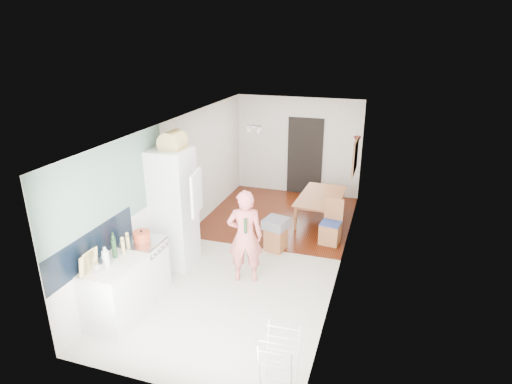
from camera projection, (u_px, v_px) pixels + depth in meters
The scene contains 32 objects.
room_shell at pixel (256, 192), 7.80m from camera, with size 3.20×7.00×2.50m, color white, non-canonical shape.
floor at pixel (256, 253), 8.23m from camera, with size 3.20×7.00×0.01m, color beige.
wood_floor_overlay at pixel (280, 216), 9.88m from camera, with size 3.20×3.30×0.01m, color #592309.
sage_wall_panel at pixel (111, 187), 6.26m from camera, with size 0.02×3.00×1.30m, color slate.
tile_splashback at pixel (93, 247), 6.01m from camera, with size 0.02×1.90×0.50m, color black.
doorway_recess at pixel (305, 157), 10.93m from camera, with size 0.90×0.04×2.00m, color black.
base_cabinet at pixel (116, 294), 6.18m from camera, with size 0.60×0.90×0.86m, color silver.
worktop at pixel (113, 266), 6.02m from camera, with size 0.62×0.92×0.06m, color silver.
range_cooker at pixel (144, 268), 6.85m from camera, with size 0.60×0.60×0.88m, color silver.
cooker_top at pixel (141, 242), 6.69m from camera, with size 0.60×0.60×0.04m, color #B9B9BB.
fridge_housing at pixel (174, 208), 7.53m from camera, with size 0.66×0.66×2.15m, color silver.
fridge_door at pixel (196, 192), 6.92m from camera, with size 0.56×0.04×0.70m, color silver.
fridge_interior at pixel (188, 185), 7.27m from camera, with size 0.02×0.52×0.66m, color white.
pinboard at pixel (355, 156), 8.93m from camera, with size 0.03×0.90×0.70m, color #AA764D.
pinboard_frame at pixel (355, 156), 8.94m from camera, with size 0.01×0.94×0.74m, color #9E5C3A.
wall_sconce at pixel (357, 140), 9.45m from camera, with size 0.18×0.18×0.16m, color maroon.
person at pixel (245, 228), 7.02m from camera, with size 0.70×0.46×1.92m, color #DD6C68.
dining_table at pixel (322, 210), 9.60m from camera, with size 1.40×0.78×0.49m, color #9E5C3A.
dining_chair at pixel (331, 223), 8.45m from camera, with size 0.38×0.38×0.90m, color #9E5C3A, non-canonical shape.
stool at pixel (276, 239), 8.27m from camera, with size 0.35×0.35×0.46m, color #9E5C3A, non-canonical shape.
grey_drape at pixel (276, 223), 8.18m from camera, with size 0.42×0.42×0.19m, color gray.
drying_rack at pixel (279, 361), 4.97m from camera, with size 0.40×0.36×0.77m, color silver, non-canonical shape.
bread_bin at pixel (173, 142), 7.14m from camera, with size 0.41×0.39×0.22m, color tan, non-canonical shape.
red_casserole at pixel (142, 236), 6.66m from camera, with size 0.27×0.27×0.16m, color #C44424.
steel_pan at pixel (97, 266), 5.87m from camera, with size 0.22×0.22×0.11m, color #B9B9BB.
held_bottle at pixel (245, 226), 6.85m from camera, with size 0.06×0.06×0.26m, color #1C3C1D.
bottle_a at pixel (114, 249), 6.14m from camera, with size 0.07×0.07×0.28m, color #1C3C1D.
bottle_b at pixel (114, 245), 6.26m from camera, with size 0.06×0.06×0.27m, color #1C3C1D.
bottle_c at pixel (106, 259), 5.92m from camera, with size 0.10×0.10×0.24m, color beige.
pepper_mill_front at pixel (123, 247), 6.27m from camera, with size 0.06×0.06×0.21m, color tan.
pepper_mill_back at pixel (128, 242), 6.41m from camera, with size 0.06×0.06×0.21m, color tan.
chopping_boards at pixel (88, 263), 5.71m from camera, with size 0.04×0.25×0.34m, color tan, non-canonical shape.
Camera 1 is at (2.25, -6.95, 3.98)m, focal length 30.00 mm.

